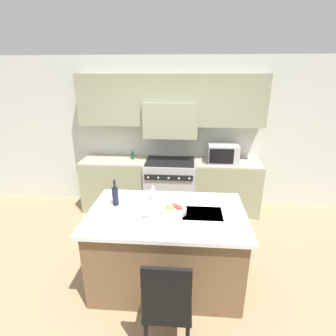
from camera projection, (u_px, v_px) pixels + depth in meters
ground_plane at (159, 286)px, 3.13m from camera, size 10.00×10.00×0.00m
back_cabinetry at (171, 122)px, 4.67m from camera, size 10.00×0.46×2.70m
back_counter at (170, 185)px, 4.80m from camera, size 3.17×0.62×0.94m
range_stove at (170, 185)px, 4.78m from camera, size 0.88×0.70×0.94m
microwave at (223, 153)px, 4.52m from camera, size 0.51×0.38×0.31m
kitchen_island at (167, 247)px, 3.09m from camera, size 1.76×1.09×0.94m
island_chair at (167, 304)px, 2.23m from camera, size 0.42×0.40×1.01m
wine_bottle at (115, 196)px, 3.05m from camera, size 0.07×0.07×0.31m
wine_glass_near at (147, 207)px, 2.76m from camera, size 0.08×0.08×0.20m
wine_glass_far at (153, 190)px, 3.17m from camera, size 0.08×0.08×0.20m
fruit_bowl at (174, 210)px, 2.91m from camera, size 0.27×0.27×0.10m
oil_bottle_on_counter at (133, 155)px, 4.71m from camera, size 0.06×0.06×0.18m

